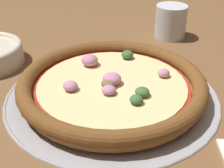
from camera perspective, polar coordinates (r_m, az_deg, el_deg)
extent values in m
plane|color=brown|center=(0.53, 0.00, -2.13)|extent=(3.00, 3.00, 0.00)
cylinder|color=#9E9EA3|center=(0.53, 0.00, -1.98)|extent=(0.36, 0.36, 0.00)
torus|color=#9E9EA3|center=(0.53, 0.00, -1.83)|extent=(0.36, 0.36, 0.01)
cylinder|color=#A86B33|center=(0.53, 0.00, -0.95)|extent=(0.30, 0.30, 0.01)
torus|color=brown|center=(0.52, 0.00, 0.37)|extent=(0.32, 0.32, 0.03)
cylinder|color=#A32D19|center=(0.52, 0.00, -0.23)|extent=(0.26, 0.26, 0.00)
cylinder|color=beige|center=(0.52, 0.00, -0.02)|extent=(0.25, 0.25, 0.00)
ellipsoid|color=#3D6B38|center=(0.47, 4.45, -2.83)|extent=(0.03, 0.03, 0.01)
ellipsoid|color=#C17FA3|center=(0.52, -0.10, 0.97)|extent=(0.04, 0.04, 0.02)
ellipsoid|color=#3D6B38|center=(0.60, 2.82, 5.40)|extent=(0.03, 0.03, 0.02)
ellipsoid|color=#C17FA3|center=(0.51, -7.63, -0.34)|extent=(0.03, 0.03, 0.02)
ellipsoid|color=#C17FA3|center=(0.55, 9.43, 2.00)|extent=(0.02, 0.02, 0.01)
ellipsoid|color=#C17FA3|center=(0.58, -4.09, 4.36)|extent=(0.04, 0.04, 0.02)
ellipsoid|color=#3D6B38|center=(0.52, -0.03, 0.57)|extent=(0.02, 0.02, 0.01)
ellipsoid|color=brown|center=(0.51, -0.65, 0.07)|extent=(0.03, 0.03, 0.01)
ellipsoid|color=#3D6B38|center=(0.49, 5.56, -1.46)|extent=(0.03, 0.03, 0.01)
ellipsoid|color=#3D6B38|center=(0.52, 0.54, 0.50)|extent=(0.02, 0.02, 0.01)
ellipsoid|color=#C17FA3|center=(0.49, -0.58, -1.10)|extent=(0.02, 0.02, 0.01)
cylinder|color=silver|center=(0.77, 10.69, 11.16)|extent=(0.07, 0.07, 0.08)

